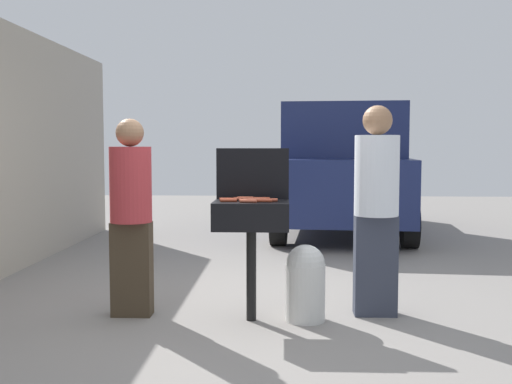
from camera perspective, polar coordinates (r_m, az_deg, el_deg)
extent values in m
plane|color=gray|center=(5.18, -1.41, -11.40)|extent=(24.00, 24.00, 0.00)
cylinder|color=black|center=(4.95, -0.44, -7.72)|extent=(0.08, 0.08, 0.74)
cube|color=black|center=(4.87, -0.44, -2.15)|extent=(0.60, 0.44, 0.22)
cube|color=black|center=(5.06, -0.32, 1.73)|extent=(0.60, 0.05, 0.42)
cylinder|color=#C6593D|center=(4.84, -0.43, -0.73)|extent=(0.13, 0.03, 0.03)
cylinder|color=#AD4228|center=(4.94, 0.54, -0.62)|extent=(0.13, 0.04, 0.03)
cylinder|color=#B74C33|center=(4.78, -0.79, -0.79)|extent=(0.13, 0.04, 0.03)
cylinder|color=#C6593D|center=(4.73, -0.73, -0.85)|extent=(0.13, 0.04, 0.03)
cylinder|color=#B74C33|center=(4.81, 1.25, -0.76)|extent=(0.13, 0.04, 0.03)
cylinder|color=#AD4228|center=(4.88, -2.66, -0.69)|extent=(0.13, 0.04, 0.03)
cylinder|color=#AD4228|center=(4.79, -2.58, -0.78)|extent=(0.13, 0.04, 0.03)
cylinder|color=#C6593D|center=(5.00, -1.00, -0.57)|extent=(0.13, 0.03, 0.03)
cylinder|color=#AD4228|center=(4.77, 0.72, -0.80)|extent=(0.13, 0.04, 0.03)
cylinder|color=#B74C33|center=(4.89, 0.21, -0.68)|extent=(0.13, 0.03, 0.03)
cylinder|color=#B74C33|center=(4.93, -1.36, -0.63)|extent=(0.13, 0.04, 0.03)
cylinder|color=#C6593D|center=(4.96, -1.04, -0.60)|extent=(0.13, 0.04, 0.03)
cylinder|color=silver|center=(4.98, 4.62, -9.32)|extent=(0.32, 0.32, 0.46)
sphere|color=silver|center=(4.93, 4.64, -6.72)|extent=(0.31, 0.31, 0.31)
cube|color=#3F3323|center=(5.18, -11.50, -7.04)|extent=(0.33, 0.18, 0.78)
cylinder|color=#B23338|center=(5.09, -11.62, 0.69)|extent=(0.34, 0.34, 0.62)
sphere|color=#936B4C|center=(5.08, -11.70, 5.45)|extent=(0.23, 0.23, 0.23)
cube|color=#333847|center=(5.19, 11.08, -6.73)|extent=(0.35, 0.19, 0.83)
cylinder|color=silver|center=(5.10, 11.20, 1.52)|extent=(0.36, 0.36, 0.66)
sphere|color=#936B4C|center=(5.10, 11.28, 6.58)|extent=(0.24, 0.24, 0.24)
cube|color=navy|center=(10.07, 8.03, 0.70)|extent=(2.24, 4.54, 0.90)
cube|color=navy|center=(9.85, 8.10, 5.57)|extent=(1.96, 2.73, 0.80)
cylinder|color=black|center=(8.64, 14.16, -2.99)|extent=(0.27, 0.66, 0.64)
cylinder|color=black|center=(8.61, 2.13, -2.89)|extent=(0.27, 0.66, 0.64)
cylinder|color=black|center=(11.69, 12.31, -1.06)|extent=(0.27, 0.66, 0.64)
cylinder|color=black|center=(11.66, 3.44, -0.98)|extent=(0.27, 0.66, 0.64)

